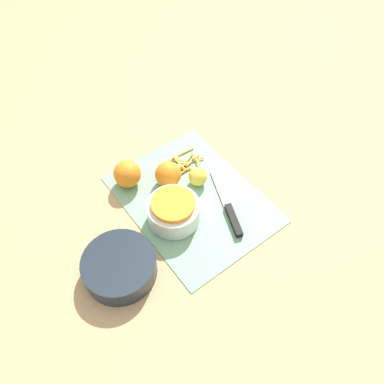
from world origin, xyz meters
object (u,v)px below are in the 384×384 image
(bowl_speckled, at_px, (174,211))
(knife, at_px, (231,213))
(lemon, at_px, (198,177))
(orange_left, at_px, (127,174))
(orange_right, at_px, (168,174))
(bowl_dark, at_px, (120,267))

(bowl_speckled, height_order, knife, bowl_speckled)
(knife, distance_m, lemon, 0.15)
(bowl_speckled, relative_size, knife, 0.61)
(orange_left, distance_m, lemon, 0.21)
(orange_left, bearing_deg, knife, -147.90)
(orange_left, distance_m, orange_right, 0.12)
(orange_right, bearing_deg, orange_left, 52.95)
(bowl_dark, distance_m, orange_right, 0.32)
(lemon, bearing_deg, bowl_dark, 108.60)
(lemon, bearing_deg, orange_right, 53.07)
(bowl_speckled, relative_size, bowl_dark, 0.78)
(orange_right, bearing_deg, bowl_speckled, 151.76)
(knife, xyz_separation_m, lemon, (0.15, 0.00, 0.02))
(knife, relative_size, lemon, 4.21)
(orange_right, bearing_deg, bowl_dark, 122.05)
(knife, bearing_deg, bowl_speckled, 80.05)
(bowl_speckled, bearing_deg, orange_right, -28.24)
(bowl_dark, bearing_deg, knife, -95.87)
(bowl_dark, relative_size, lemon, 3.30)
(orange_right, xyz_separation_m, lemon, (-0.05, -0.07, -0.01))
(knife, bearing_deg, orange_left, 53.97)
(knife, bearing_deg, orange_right, 42.40)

